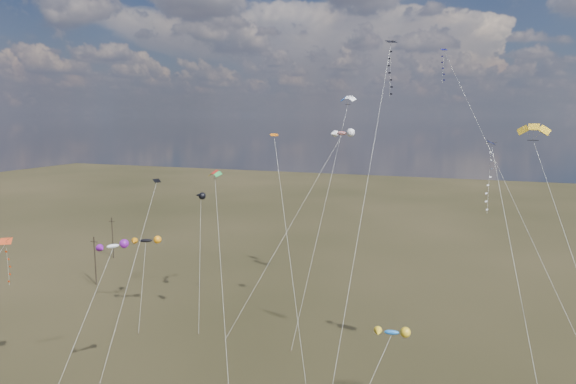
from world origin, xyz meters
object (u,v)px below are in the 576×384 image
(utility_pole_far, at_px, (113,237))
(diamond_black_high, at_px, (387,88))
(utility_pole_near, at_px, (95,260))
(parafoil_yellow, at_px, (534,128))
(novelty_black_orange, at_px, (146,241))

(utility_pole_far, xyz_separation_m, diamond_black_high, (56.43, -25.25, 26.05))
(utility_pole_near, xyz_separation_m, diamond_black_high, (48.43, -11.25, 26.05))
(utility_pole_far, xyz_separation_m, parafoil_yellow, (69.91, -29.57, 22.21))
(utility_pole_near, height_order, parafoil_yellow, parafoil_yellow)
(novelty_black_orange, bearing_deg, utility_pole_far, 137.37)
(utility_pole_near, bearing_deg, utility_pole_far, 119.74)
(diamond_black_high, height_order, parafoil_yellow, diamond_black_high)
(utility_pole_near, distance_m, parafoil_yellow, 67.60)
(utility_pole_far, relative_size, novelty_black_orange, 0.71)
(utility_pole_far, distance_m, parafoil_yellow, 79.09)
(novelty_black_orange, bearing_deg, parafoil_yellow, -9.23)
(parafoil_yellow, relative_size, novelty_black_orange, 2.41)
(utility_pole_far, bearing_deg, diamond_black_high, -24.10)
(utility_pole_far, bearing_deg, parafoil_yellow, -22.93)
(parafoil_yellow, xyz_separation_m, novelty_black_orange, (-45.89, 7.46, -15.64))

